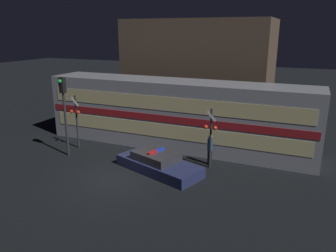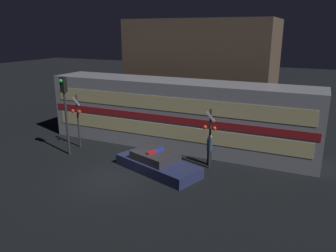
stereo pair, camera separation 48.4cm
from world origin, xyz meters
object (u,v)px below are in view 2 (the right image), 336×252
at_px(police_car, 157,163).
at_px(crossing_signal_near, 210,134).
at_px(train, 176,114).
at_px(traffic_light_corner, 65,103).
at_px(pedestrian, 209,150).

height_order(police_car, crossing_signal_near, crossing_signal_near).
distance_m(train, police_car, 4.63).
height_order(train, traffic_light_corner, traffic_light_corner).
bearing_deg(pedestrian, police_car, -139.76).
xyz_separation_m(train, pedestrian, (3.04, -2.26, -1.24)).
xyz_separation_m(crossing_signal_near, traffic_light_corner, (-8.53, -1.61, 1.30)).
bearing_deg(police_car, traffic_light_corner, -160.25).
xyz_separation_m(train, crossing_signal_near, (3.17, -2.72, -0.19)).
relative_size(train, police_car, 3.37).
distance_m(police_car, traffic_light_corner, 6.71).
height_order(crossing_signal_near, traffic_light_corner, traffic_light_corner).
distance_m(train, traffic_light_corner, 6.98).
relative_size(crossing_signal_near, traffic_light_corner, 0.71).
relative_size(train, crossing_signal_near, 5.21).
bearing_deg(crossing_signal_near, traffic_light_corner, -169.27).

